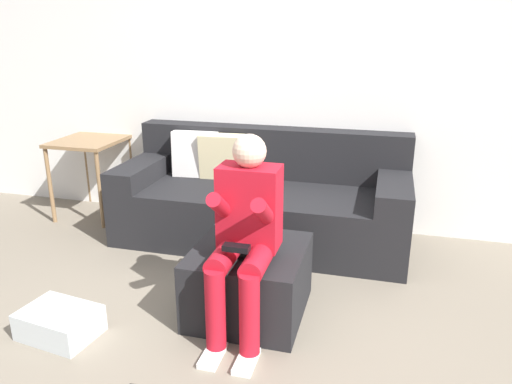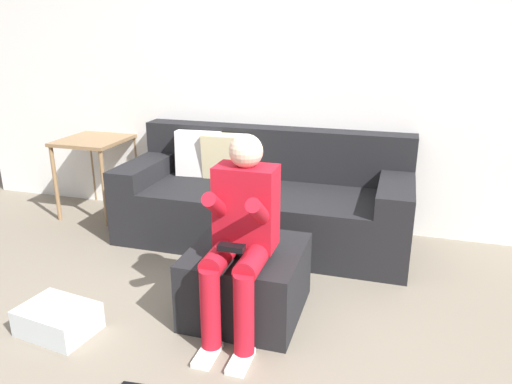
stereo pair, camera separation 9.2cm
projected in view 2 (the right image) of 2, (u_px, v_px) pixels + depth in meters
ground_plane at (189, 378)px, 2.44m from camera, size 8.16×8.16×0.00m
wall_back at (293, 78)px, 4.06m from camera, size 6.28×0.10×2.52m
couch_sectional at (263, 200)px, 3.99m from camera, size 2.28×0.91×0.86m
ottoman at (247, 280)px, 2.96m from camera, size 0.65×0.68×0.42m
person_seated at (241, 230)px, 2.65m from camera, size 0.34×0.61×1.13m
storage_bin at (58, 319)px, 2.80m from camera, size 0.45×0.36×0.16m
side_table at (95, 149)px, 4.45m from camera, size 0.55×0.63×0.71m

